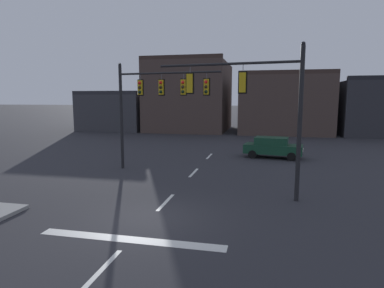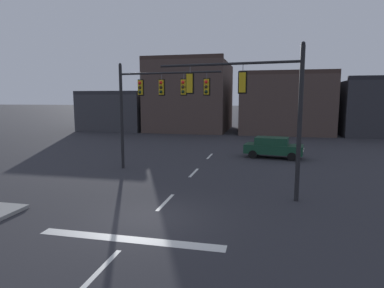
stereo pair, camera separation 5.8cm
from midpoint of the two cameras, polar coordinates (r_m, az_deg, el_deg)
ground_plane at (r=13.10m, az=-7.36°, el=-12.71°), size 400.00×400.00×0.00m
stop_bar_paint at (r=11.38m, az=-10.88°, el=-16.06°), size 6.40×0.50×0.01m
lane_centreline at (r=14.89m, az=-4.73°, el=-10.09°), size 0.16×26.40×0.01m
signal_mast_near_side at (r=15.26m, az=11.17°, el=7.76°), size 6.73×0.99×7.02m
signal_mast_far_side at (r=20.74m, az=-6.92°, el=8.27°), size 6.73×0.99×6.86m
car_lot_nearside at (r=26.21m, az=13.84°, el=-0.50°), size 4.63×2.41×1.61m
building_row at (r=46.35m, az=8.30°, el=7.06°), size 45.67×12.41×10.07m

